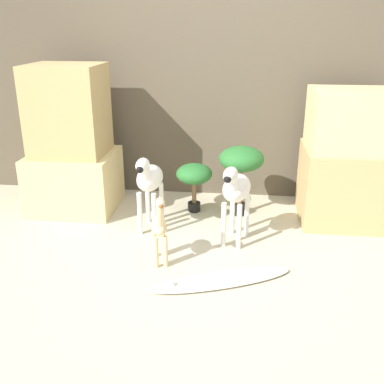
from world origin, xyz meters
TOP-DOWN VIEW (x-y plane):
  - ground_plane at (0.00, 0.00)m, footprint 14.00×14.00m
  - wall_back at (0.00, 1.56)m, footprint 6.40×0.08m
  - rock_pillar_left at (-1.23, 0.99)m, footprint 0.76×0.68m
  - rock_pillar_right at (1.23, 0.99)m, footprint 0.76×0.68m
  - zebra_right at (0.28, 0.44)m, footprint 0.29×0.50m
  - zebra_left at (-0.44, 0.59)m, footprint 0.23×0.49m
  - giraffe_figurine at (-0.25, 0.04)m, footprint 0.17×0.36m
  - potted_palm_front at (-0.11, 1.04)m, footprint 0.33×0.33m
  - potted_palm_back at (0.31, 1.01)m, footprint 0.40×0.40m
  - surfboard at (0.20, -0.17)m, footprint 1.02×0.59m

SIDE VIEW (x-z plane):
  - ground_plane at x=0.00m, z-range 0.00..0.00m
  - surfboard at x=0.20m, z-range -0.02..0.06m
  - giraffe_figurine at x=-0.25m, z-range 0.01..0.58m
  - potted_palm_front at x=-0.11m, z-range 0.12..0.57m
  - zebra_right at x=0.28m, z-range 0.11..0.79m
  - zebra_left at x=-0.44m, z-range 0.11..0.79m
  - potted_palm_back at x=0.31m, z-range 0.18..0.83m
  - rock_pillar_right at x=1.23m, z-range -0.01..1.13m
  - rock_pillar_left at x=-1.23m, z-range -0.06..1.27m
  - wall_back at x=0.00m, z-range 0.00..2.20m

